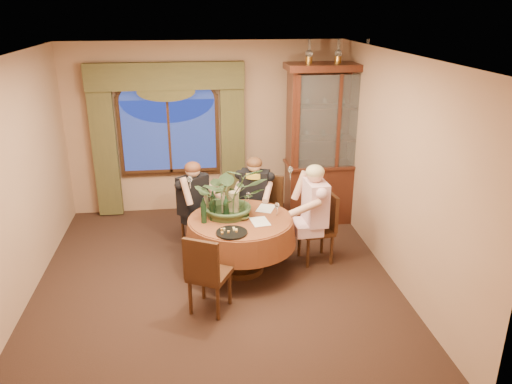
{
  "coord_description": "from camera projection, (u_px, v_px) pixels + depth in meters",
  "views": [
    {
      "loc": [
        -0.21,
        -5.6,
        3.33
      ],
      "look_at": [
        0.54,
        0.24,
        1.1
      ],
      "focal_mm": 35.0,
      "sensor_mm": 36.0,
      "label": 1
    }
  ],
  "objects": [
    {
      "name": "ceiling",
      "position": [
        209.0,
        56.0,
        5.41
      ],
      "size": [
        5.0,
        5.0,
        0.0
      ],
      "primitive_type": "plane",
      "rotation": [
        3.14,
        0.0,
        0.0
      ],
      "color": "white",
      "rests_on": "wall_back"
    },
    {
      "name": "oil_lamp_center",
      "position": [
        338.0,
        51.0,
        7.31
      ],
      "size": [
        0.11,
        0.11,
        0.34
      ],
      "primitive_type": null,
      "color": "#A5722D",
      "rests_on": "china_cabinet"
    },
    {
      "name": "window",
      "position": [
        169.0,
        137.0,
        8.12
      ],
      "size": [
        1.62,
        0.1,
        1.32
      ],
      "primitive_type": null,
      "color": "navy",
      "rests_on": "wall_back"
    },
    {
      "name": "drapery_left",
      "position": [
        105.0,
        147.0,
        7.99
      ],
      "size": [
        0.38,
        0.14,
        2.32
      ],
      "primitive_type": "cube",
      "color": "#454225",
      "rests_on": "floor"
    },
    {
      "name": "chair_back",
      "position": [
        198.0,
        212.0,
        7.27
      ],
      "size": [
        0.58,
        0.58,
        0.96
      ],
      "primitive_type": "cube",
      "rotation": [
        0.0,
        0.0,
        -2.61
      ],
      "color": "black",
      "rests_on": "floor"
    },
    {
      "name": "wine_bottle_0",
      "position": [
        213.0,
        203.0,
        6.45
      ],
      "size": [
        0.07,
        0.07,
        0.33
      ],
      "primitive_type": "cylinder",
      "color": "black",
      "rests_on": "dining_table"
    },
    {
      "name": "wine_bottle_1",
      "position": [
        226.0,
        208.0,
        6.28
      ],
      "size": [
        0.07,
        0.07,
        0.33
      ],
      "primitive_type": "cylinder",
      "color": "black",
      "rests_on": "dining_table"
    },
    {
      "name": "chair_right",
      "position": [
        316.0,
        228.0,
        6.75
      ],
      "size": [
        0.47,
        0.47,
        0.96
      ],
      "primitive_type": "cube",
      "rotation": [
        0.0,
        0.0,
        -4.58
      ],
      "color": "black",
      "rests_on": "floor"
    },
    {
      "name": "wine_bottle_3",
      "position": [
        212.0,
        208.0,
        6.29
      ],
      "size": [
        0.07,
        0.07,
        0.33
      ],
      "primitive_type": "cylinder",
      "color": "black",
      "rests_on": "dining_table"
    },
    {
      "name": "wine_bottle_5",
      "position": [
        206.0,
        204.0,
        6.41
      ],
      "size": [
        0.07,
        0.07,
        0.33
      ],
      "primitive_type": "cylinder",
      "color": "tan",
      "rests_on": "dining_table"
    },
    {
      "name": "floor",
      "position": [
        216.0,
        281.0,
        6.4
      ],
      "size": [
        5.0,
        5.0,
        0.0
      ],
      "primitive_type": "plane",
      "color": "black",
      "rests_on": "ground"
    },
    {
      "name": "wine_glass_person_back",
      "position": [
        215.0,
        202.0,
        6.66
      ],
      "size": [
        0.07,
        0.07,
        0.18
      ],
      "primitive_type": null,
      "color": "silver",
      "rests_on": "dining_table"
    },
    {
      "name": "wine_bottle_2",
      "position": [
        224.0,
        205.0,
        6.38
      ],
      "size": [
        0.07,
        0.07,
        0.33
      ],
      "primitive_type": "cylinder",
      "color": "tan",
      "rests_on": "dining_table"
    },
    {
      "name": "stoneware_vase",
      "position": [
        233.0,
        203.0,
        6.48
      ],
      "size": [
        0.16,
        0.16,
        0.3
      ],
      "primitive_type": null,
      "color": "gray",
      "rests_on": "dining_table"
    },
    {
      "name": "cheese_platter",
      "position": [
        232.0,
        233.0,
        5.96
      ],
      "size": [
        0.38,
        0.38,
        0.02
      ],
      "primitive_type": "cylinder",
      "color": "black",
      "rests_on": "dining_table"
    },
    {
      "name": "wine_glass_person_scarf",
      "position": [
        248.0,
        198.0,
        6.8
      ],
      "size": [
        0.07,
        0.07,
        0.18
      ],
      "primitive_type": null,
      "color": "silver",
      "rests_on": "dining_table"
    },
    {
      "name": "chair_front_left",
      "position": [
        210.0,
        272.0,
        5.64
      ],
      "size": [
        0.57,
        0.57,
        0.96
      ],
      "primitive_type": "cube",
      "rotation": [
        0.0,
        0.0,
        -0.47
      ],
      "color": "black",
      "rests_on": "floor"
    },
    {
      "name": "person_scarf",
      "position": [
        255.0,
        200.0,
        7.26
      ],
      "size": [
        0.58,
        0.56,
        1.31
      ],
      "primitive_type": null,
      "rotation": [
        0.0,
        0.0,
        -3.47
      ],
      "color": "black",
      "rests_on": "floor"
    },
    {
      "name": "person_pink",
      "position": [
        315.0,
        215.0,
        6.59
      ],
      "size": [
        0.5,
        0.54,
        1.41
      ],
      "primitive_type": null,
      "rotation": [
        0.0,
        0.0,
        -4.64
      ],
      "color": "beige",
      "rests_on": "floor"
    },
    {
      "name": "oil_lamp_left",
      "position": [
        309.0,
        51.0,
        7.25
      ],
      "size": [
        0.11,
        0.11,
        0.34
      ],
      "primitive_type": null,
      "color": "#A5722D",
      "rests_on": "china_cabinet"
    },
    {
      "name": "oil_lamp_right",
      "position": [
        367.0,
        51.0,
        7.36
      ],
      "size": [
        0.11,
        0.11,
        0.34
      ],
      "primitive_type": null,
      "color": "#A5722D",
      "rests_on": "china_cabinet"
    },
    {
      "name": "dining_table",
      "position": [
        241.0,
        244.0,
        6.53
      ],
      "size": [
        1.71,
        1.71,
        0.75
      ],
      "primitive_type": "cylinder",
      "rotation": [
        0.0,
        0.0,
        0.21
      ],
      "color": "maroon",
      "rests_on": "floor"
    },
    {
      "name": "chair_back_right",
      "position": [
        265.0,
        211.0,
        7.32
      ],
      "size": [
        0.57,
        0.57,
        0.96
      ],
      "primitive_type": "cube",
      "rotation": [
        0.0,
        0.0,
        -3.63
      ],
      "color": "black",
      "rests_on": "floor"
    },
    {
      "name": "wine_bottle_4",
      "position": [
        204.0,
        210.0,
        6.21
      ],
      "size": [
        0.07,
        0.07,
        0.33
      ],
      "primitive_type": "cylinder",
      "color": "black",
      "rests_on": "dining_table"
    },
    {
      "name": "wall_back",
      "position": [
        206.0,
        128.0,
        8.22
      ],
      "size": [
        4.5,
        0.0,
        4.5
      ],
      "primitive_type": "plane",
      "rotation": [
        1.57,
        0.0,
        0.0
      ],
      "color": "#A47B5E",
      "rests_on": "ground"
    },
    {
      "name": "tasting_paper_1",
      "position": [
        266.0,
        208.0,
        6.7
      ],
      "size": [
        0.31,
        0.36,
        0.0
      ],
      "primitive_type": "cube",
      "rotation": [
        0.0,
        0.0,
        -0.41
      ],
      "color": "white",
      "rests_on": "dining_table"
    },
    {
      "name": "wall_right",
      "position": [
        395.0,
        170.0,
        6.17
      ],
      "size": [
        0.0,
        5.0,
        5.0
      ],
      "primitive_type": "plane",
      "rotation": [
        1.57,
        0.0,
        -1.57
      ],
      "color": "#A47B5E",
      "rests_on": "ground"
    },
    {
      "name": "swag_valance",
      "position": [
        165.0,
        76.0,
        7.7
      ],
      "size": [
        2.45,
        0.16,
        0.42
      ],
      "primitive_type": null,
      "color": "#454225",
      "rests_on": "wall_back"
    },
    {
      "name": "wine_glass_person_pink",
      "position": [
        277.0,
        209.0,
        6.45
      ],
      "size": [
        0.07,
        0.07,
        0.18
      ],
      "primitive_type": null,
      "color": "silver",
      "rests_on": "dining_table"
    },
    {
      "name": "drapery_right",
      "position": [
        233.0,
        142.0,
        8.24
      ],
      "size": [
        0.38,
        0.14,
        2.32
      ],
      "primitive_type": "cube",
      "color": "#454225",
      "rests_on": "floor"
    },
    {
      "name": "arched_transom",
      "position": [
        166.0,
        88.0,
        7.84
      ],
      "size": [
        1.6,
        0.06,
        0.44
      ],
      "primitive_type": null,
      "color": "navy",
      "rests_on": "wall_back"
    },
    {
      "name": "china_cabinet",
      "position": [
        333.0,
        145.0,
        7.81
      ],
      "size": [
        1.54,
        0.61,
        2.51
      ],
      "primitive_type": "cube",
      "color": "black",
      "rests_on": "floor"
    },
    {
      "name": "olive_bowl",
      "position": [
        243.0,
        217.0,
        6.36
      ],
      "size": [
        0.17,
        0.17,
        0.05
      ],
      "primitive_type": "imported",
      "color": "#495B2F",
      "rests_on": "dining_table"
    },
    {
      "name": "tasting_paper_0",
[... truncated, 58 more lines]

